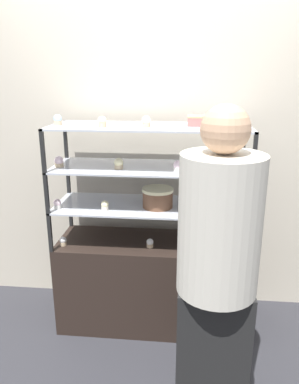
% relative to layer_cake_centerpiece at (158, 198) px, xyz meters
% --- Properties ---
extents(ground_plane, '(20.00, 20.00, 0.00)m').
position_rel_layer_cake_centerpiece_xyz_m(ground_plane, '(-0.06, 0.03, -1.03)').
color(ground_plane, '#2D2D33').
extents(back_wall, '(8.00, 0.05, 2.60)m').
position_rel_layer_cake_centerpiece_xyz_m(back_wall, '(-0.06, 0.42, 0.27)').
color(back_wall, beige).
rests_on(back_wall, ground_plane).
extents(display_base, '(1.34, 0.49, 0.68)m').
position_rel_layer_cake_centerpiece_xyz_m(display_base, '(-0.06, 0.03, -0.69)').
color(display_base, black).
rests_on(display_base, ground_plane).
extents(display_riser_lower, '(1.34, 0.49, 0.28)m').
position_rel_layer_cake_centerpiece_xyz_m(display_riser_lower, '(-0.06, 0.03, -0.09)').
color(display_riser_lower, black).
rests_on(display_riser_lower, display_base).
extents(display_riser_middle, '(1.34, 0.49, 0.28)m').
position_rel_layer_cake_centerpiece_xyz_m(display_riser_middle, '(-0.06, 0.03, 0.20)').
color(display_riser_middle, black).
rests_on(display_riser_middle, display_riser_lower).
extents(display_riser_upper, '(1.34, 0.49, 0.28)m').
position_rel_layer_cake_centerpiece_xyz_m(display_riser_upper, '(-0.06, 0.03, 0.48)').
color(display_riser_upper, black).
rests_on(display_riser_upper, display_riser_middle).
extents(layer_cake_centerpiece, '(0.22, 0.22, 0.14)m').
position_rel_layer_cake_centerpiece_xyz_m(layer_cake_centerpiece, '(0.00, 0.00, 0.00)').
color(layer_cake_centerpiece, brown).
rests_on(layer_cake_centerpiece, display_riser_lower).
extents(sheet_cake_frosted, '(0.19, 0.17, 0.06)m').
position_rel_layer_cake_centerpiece_xyz_m(sheet_cake_frosted, '(0.28, 0.08, 0.53)').
color(sheet_cake_frosted, '#C66660').
rests_on(sheet_cake_frosted, display_riser_upper).
extents(cupcake_0, '(0.05, 0.05, 0.06)m').
position_rel_layer_cake_centerpiece_xyz_m(cupcake_0, '(-0.67, -0.10, -0.32)').
color(cupcake_0, '#CCB28C').
rests_on(cupcake_0, display_base).
extents(cupcake_1, '(0.05, 0.05, 0.06)m').
position_rel_layer_cake_centerpiece_xyz_m(cupcake_1, '(-0.05, -0.07, -0.32)').
color(cupcake_1, '#CCB28C').
rests_on(cupcake_1, display_base).
extents(cupcake_2, '(0.05, 0.05, 0.06)m').
position_rel_layer_cake_centerpiece_xyz_m(cupcake_2, '(0.56, -0.09, -0.32)').
color(cupcake_2, beige).
rests_on(cupcake_2, display_base).
extents(price_tag_0, '(0.04, 0.00, 0.04)m').
position_rel_layer_cake_centerpiece_xyz_m(price_tag_0, '(0.25, -0.19, -0.33)').
color(price_tag_0, white).
rests_on(price_tag_0, display_base).
extents(cupcake_3, '(0.05, 0.05, 0.07)m').
position_rel_layer_cake_centerpiece_xyz_m(cupcake_3, '(-0.69, -0.10, -0.04)').
color(cupcake_3, white).
rests_on(cupcake_3, display_riser_lower).
extents(cupcake_4, '(0.05, 0.05, 0.07)m').
position_rel_layer_cake_centerpiece_xyz_m(cupcake_4, '(-0.35, -0.10, -0.04)').
color(cupcake_4, beige).
rests_on(cupcake_4, display_riser_lower).
extents(cupcake_5, '(0.05, 0.05, 0.07)m').
position_rel_layer_cake_centerpiece_xyz_m(cupcake_5, '(0.24, -0.10, -0.04)').
color(cupcake_5, white).
rests_on(cupcake_5, display_riser_lower).
extents(cupcake_6, '(0.05, 0.05, 0.07)m').
position_rel_layer_cake_centerpiece_xyz_m(cupcake_6, '(0.56, -0.07, -0.04)').
color(cupcake_6, beige).
rests_on(cupcake_6, display_riser_lower).
extents(price_tag_1, '(0.04, 0.00, 0.04)m').
position_rel_layer_cake_centerpiece_xyz_m(price_tag_1, '(0.23, -0.19, -0.05)').
color(price_tag_1, white).
rests_on(price_tag_1, display_riser_lower).
extents(cupcake_7, '(0.06, 0.06, 0.07)m').
position_rel_layer_cake_centerpiece_xyz_m(cupcake_7, '(-0.68, -0.03, 0.25)').
color(cupcake_7, '#CCB28C').
rests_on(cupcake_7, display_riser_middle).
extents(cupcake_8, '(0.06, 0.06, 0.07)m').
position_rel_layer_cake_centerpiece_xyz_m(cupcake_8, '(-0.26, -0.05, 0.25)').
color(cupcake_8, '#CCB28C').
rests_on(cupcake_8, display_riser_middle).
extents(cupcake_9, '(0.06, 0.06, 0.07)m').
position_rel_layer_cake_centerpiece_xyz_m(cupcake_9, '(0.14, -0.08, 0.25)').
color(cupcake_9, white).
rests_on(cupcake_9, display_riser_middle).
extents(cupcake_10, '(0.06, 0.06, 0.07)m').
position_rel_layer_cake_centerpiece_xyz_m(cupcake_10, '(0.55, -0.10, 0.25)').
color(cupcake_10, '#CCB28C').
rests_on(cupcake_10, display_riser_middle).
extents(price_tag_2, '(0.04, 0.00, 0.04)m').
position_rel_layer_cake_centerpiece_xyz_m(price_tag_2, '(0.19, -0.19, 0.23)').
color(price_tag_2, white).
rests_on(price_tag_2, display_riser_middle).
extents(cupcake_11, '(0.05, 0.05, 0.07)m').
position_rel_layer_cake_centerpiece_xyz_m(cupcake_11, '(-0.67, -0.01, 0.53)').
color(cupcake_11, '#CCB28C').
rests_on(cupcake_11, display_riser_upper).
extents(cupcake_12, '(0.05, 0.05, 0.07)m').
position_rel_layer_cake_centerpiece_xyz_m(cupcake_12, '(-0.36, -0.08, 0.53)').
color(cupcake_12, '#CCB28C').
rests_on(cupcake_12, display_riser_upper).
extents(cupcake_13, '(0.05, 0.05, 0.07)m').
position_rel_layer_cake_centerpiece_xyz_m(cupcake_13, '(-0.08, -0.04, 0.53)').
color(cupcake_13, '#CCB28C').
rests_on(cupcake_13, display_riser_upper).
extents(cupcake_14, '(0.05, 0.05, 0.07)m').
position_rel_layer_cake_centerpiece_xyz_m(cupcake_14, '(0.55, -0.09, 0.53)').
color(cupcake_14, white).
rests_on(cupcake_14, display_riser_upper).
extents(price_tag_3, '(0.04, 0.00, 0.04)m').
position_rel_layer_cake_centerpiece_xyz_m(price_tag_3, '(0.14, -0.19, 0.52)').
color(price_tag_3, white).
rests_on(price_tag_3, display_riser_upper).
extents(customer_figure, '(0.40, 0.40, 1.73)m').
position_rel_layer_cake_centerpiece_xyz_m(customer_figure, '(0.36, -0.76, -0.11)').
color(customer_figure, black).
rests_on(customer_figure, ground_plane).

